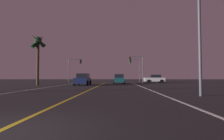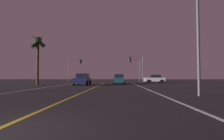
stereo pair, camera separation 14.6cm
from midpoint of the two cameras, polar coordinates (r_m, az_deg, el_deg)
The scene contains 11 objects.
lane_edge_right at distance 17.94m, azimuth 11.26°, elevation -5.95°, with size 0.16×40.37×0.01m, color silver.
lane_edge_left at distance 19.48m, azimuth -22.84°, elevation -5.52°, with size 0.16×40.37×0.01m, color silver.
lane_center_divider at distance 17.90m, azimuth -6.52°, elevation -5.99°, with size 0.16×40.37×0.01m, color gold.
car_oncoming at distance 26.61m, azimuth -9.13°, elevation -3.00°, with size 2.02×4.30×1.70m.
car_crossing_side at distance 39.83m, azimuth 13.44°, elevation -2.72°, with size 4.30×2.02×1.70m.
car_ahead_far at distance 32.69m, azimuth 2.35°, elevation -2.89°, with size 2.02×4.30×1.70m.
traffic_light_near_right at distance 38.67m, azimuth 7.78°, elevation 2.11°, with size 3.00×0.36×5.57m.
traffic_light_near_left at distance 39.52m, azimuth -11.50°, elevation 1.51°, with size 2.90×0.36×5.04m.
traffic_light_far_right at distance 44.15m, azimuth 7.38°, elevation 1.50°, with size 2.51×0.36×5.53m.
street_lamp_right_near at distance 12.62m, azimuth 22.96°, elevation 14.49°, with size 2.73×0.44×7.36m.
palm_tree_left_mid at distance 28.07m, azimuth -22.30°, elevation 7.44°, with size 2.27×2.12×7.47m.
Camera 2 is at (2.69, -3.49, 1.16)m, focal length 28.85 mm.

